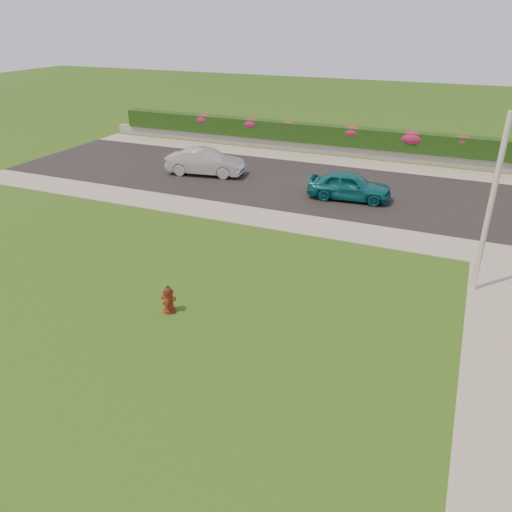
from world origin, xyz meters
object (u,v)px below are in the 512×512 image
at_px(fire_hydrant, 169,299).
at_px(sedan_teal, 349,186).
at_px(sedan_silver, 205,162).
at_px(utility_pole, 490,208).

xyz_separation_m(fire_hydrant, sedan_teal, (2.39, 11.51, 0.28)).
bearing_deg(sedan_teal, sedan_silver, 78.74).
height_order(fire_hydrant, sedan_teal, sedan_teal).
bearing_deg(sedan_silver, sedan_teal, -105.73).
bearing_deg(utility_pole, sedan_teal, 129.71).
height_order(fire_hydrant, utility_pole, utility_pole).
height_order(fire_hydrant, sedan_silver, sedan_silver).
bearing_deg(fire_hydrant, utility_pole, 24.75).
height_order(sedan_teal, utility_pole, utility_pole).
bearing_deg(sedan_silver, utility_pole, -128.86).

